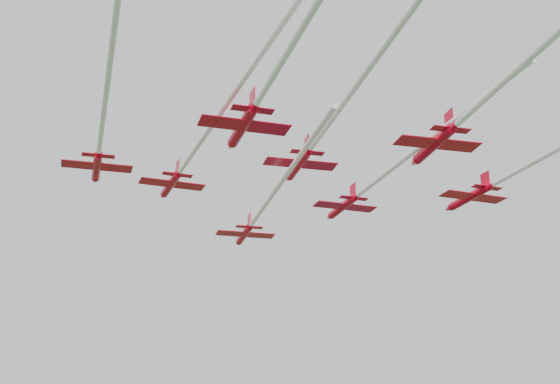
# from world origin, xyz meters

# --- Properties ---
(jet_lead) EXTENTS (20.33, 50.37, 2.70)m
(jet_lead) POSITION_xyz_m (-3.15, 4.21, 57.47)
(jet_lead) COLOR red
(jet_row2_left) EXTENTS (30.84, 59.65, 2.62)m
(jet_row2_left) POSITION_xyz_m (-6.75, -18.73, 59.28)
(jet_row2_left) COLOR red
(jet_row2_right) EXTENTS (22.96, 47.07, 2.69)m
(jet_row2_right) POSITION_xyz_m (12.99, -3.78, 58.48)
(jet_row2_right) COLOR red
(jet_row3_left) EXTENTS (22.76, 54.56, 2.37)m
(jet_row3_left) POSITION_xyz_m (-13.57, -33.78, 55.51)
(jet_row3_left) COLOR red
(jet_row3_mid) EXTENTS (25.08, 63.20, 2.77)m
(jet_row3_mid) POSITION_xyz_m (9.01, -24.31, 59.48)
(jet_row3_mid) COLOR red
(jet_row3_right) EXTENTS (30.36, 58.90, 2.68)m
(jet_row3_right) POSITION_xyz_m (32.64, -15.82, 56.89)
(jet_row3_right) COLOR red
(jet_row4_left) EXTENTS (24.74, 54.91, 2.89)m
(jet_row4_left) POSITION_xyz_m (3.75, -37.75, 57.28)
(jet_row4_left) COLOR red
(jet_row4_right) EXTENTS (19.25, 46.52, 2.90)m
(jet_row4_right) POSITION_xyz_m (22.57, -26.34, 57.70)
(jet_row4_right) COLOR red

